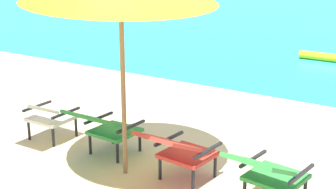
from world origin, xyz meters
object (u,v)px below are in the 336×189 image
Objects in this scene: swim_buoy at (335,58)px; lounge_chair_far_left at (41,113)px; lounge_chair_far_right at (268,172)px; lounge_chair_near_left at (105,126)px; lounge_chair_near_right at (178,149)px.

swim_buoy is 7.02m from lounge_chair_far_left.
lounge_chair_far_left is (-1.99, -6.73, 0.31)m from swim_buoy.
swim_buoy is 6.85m from lounge_chair_far_right.
lounge_chair_near_left and lounge_chair_far_right have the same top height.
lounge_chair_far_left is 3.07m from lounge_chair_far_right.
lounge_chair_far_left and lounge_chair_near_left have the same top height.
lounge_chair_far_left is at bearing -106.49° from swim_buoy.
lounge_chair_near_left and lounge_chair_near_right have the same top height.
swim_buoy is at bearing 99.10° from lounge_chair_far_right.
lounge_chair_far_left is 0.98× the size of lounge_chair_near_left.
swim_buoy is at bearing 81.44° from lounge_chair_near_left.
lounge_chair_near_right is at bearing -1.01° from lounge_chair_far_left.
lounge_chair_near_left is 1.10m from lounge_chair_near_right.
lounge_chair_far_right is (2.08, -0.11, 0.00)m from lounge_chair_near_left.
lounge_chair_far_left reaches higher than swim_buoy.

